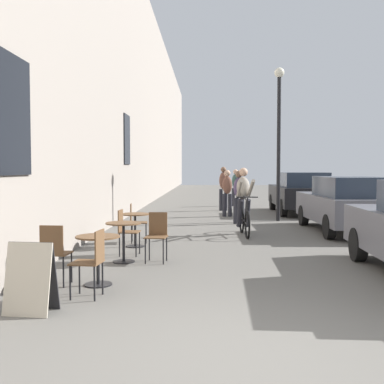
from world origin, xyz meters
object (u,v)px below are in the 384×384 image
object	(u,v)px
parked_car_third	(300,192)
pedestrian_mid	(227,190)
cafe_table_far	(135,223)
pedestrian_near	(239,194)
cafe_chair_near_toward_street	(92,258)
parked_car_second	(346,203)
cafe_chair_far_toward_street	(136,220)
cafe_chair_near_toward_wall	(55,250)
cyclist_on_bicycle	(244,203)
cafe_table_near	(98,249)
cafe_table_mid	(124,233)
pedestrian_furthest	(236,185)
pedestrian_far	(223,186)
cafe_chair_mid_toward_street	(157,233)
sandwich_board_sign	(31,278)
cafe_chair_mid_toward_wall	(126,229)
street_lamp	(279,124)

from	to	relation	value
parked_car_third	pedestrian_mid	bearing A→B (deg)	-156.95
cafe_table_far	pedestrian_near	xyz separation A→B (m)	(2.53, 4.29, 0.40)
cafe_chair_near_toward_street	parked_car_second	world-z (taller)	parked_car_second
parked_car_second	cafe_chair_far_toward_street	bearing A→B (deg)	-160.44
cafe_chair_near_toward_wall	cyclist_on_bicycle	xyz separation A→B (m)	(3.13, 5.32, 0.29)
cafe_table_near	cafe_chair_near_toward_wall	size ratio (longest dim) A/B	0.81
cafe_chair_near_toward_street	cyclist_on_bicycle	distance (m)	6.39
cafe_table_near	cafe_chair_near_toward_wall	world-z (taller)	cafe_chair_near_toward_wall
cafe_chair_near_toward_street	cafe_table_far	distance (m)	4.00
cafe_chair_near_toward_wall	cafe_table_mid	size ratio (longest dim) A/B	1.24
cafe_table_near	pedestrian_furthest	world-z (taller)	pedestrian_furthest
pedestrian_mid	parked_car_third	bearing A→B (deg)	23.05
cafe_chair_near_toward_street	pedestrian_far	world-z (taller)	pedestrian_far
cafe_chair_mid_toward_street	cafe_table_far	distance (m)	1.72
cyclist_on_bicycle	parked_car_second	bearing A→B (deg)	11.46
cafe_chair_near_toward_wall	parked_car_second	bearing A→B (deg)	44.99
pedestrian_mid	cafe_table_near	bearing A→B (deg)	-103.20
cafe_table_far	cafe_chair_far_toward_street	distance (m)	0.57
cafe_chair_far_toward_street	cafe_table_mid	bearing A→B (deg)	-86.89
pedestrian_near	cafe_chair_near_toward_street	bearing A→B (deg)	-106.70
pedestrian_far	parked_car_second	size ratio (longest dim) A/B	0.42
pedestrian_far	pedestrian_furthest	xyz separation A→B (m)	(0.63, 2.34, -0.06)
pedestrian_furthest	parked_car_third	bearing A→B (deg)	-57.41
cafe_table_near	cafe_table_mid	size ratio (longest dim) A/B	1.00
cafe_table_near	cafe_table_mid	distance (m)	1.67
pedestrian_mid	cafe_chair_mid_toward_street	bearing A→B (deg)	-101.42
cafe_table_far	cafe_chair_far_toward_street	world-z (taller)	cafe_chair_far_toward_street
sandwich_board_sign	cafe_chair_near_toward_wall	bearing A→B (deg)	95.88
pedestrian_furthest	cafe_chair_mid_toward_street	bearing A→B (deg)	-99.87
cafe_table_near	sandwich_board_sign	distance (m)	1.40
pedestrian_far	cafe_chair_near_toward_street	bearing A→B (deg)	-99.66
cafe_chair_near_toward_wall	cafe_chair_mid_toward_wall	xyz separation A→B (m)	(0.61, 2.42, 0.00)
cafe_chair_near_toward_wall	cafe_table_far	xyz separation A→B (m)	(0.64, 3.42, 0.00)
pedestrian_furthest	pedestrian_mid	bearing A→B (deg)	-97.15
cafe_chair_near_toward_street	pedestrian_mid	world-z (taller)	pedestrian_mid
cafe_chair_near_toward_street	cafe_chair_near_toward_wall	size ratio (longest dim) A/B	1.00
cafe_chair_mid_toward_wall	pedestrian_far	xyz separation A→B (m)	(2.25, 9.79, 0.48)
cafe_chair_near_toward_wall	cafe_table_mid	xyz separation A→B (m)	(0.68, 1.75, 0.00)
cafe_table_mid	pedestrian_far	world-z (taller)	pedestrian_far
pedestrian_near	pedestrian_furthest	size ratio (longest dim) A/B	0.98
cafe_chair_near_toward_street	parked_car_third	size ratio (longest dim) A/B	0.20
pedestrian_far	street_lamp	xyz separation A→B (m)	(1.63, -3.69, 2.11)
parked_car_second	parked_car_third	xyz separation A→B (m)	(-0.17, 5.22, 0.04)
cafe_chair_near_toward_street	cafe_table_near	bearing A→B (deg)	96.61
cafe_table_mid	cafe_chair_near_toward_street	bearing A→B (deg)	-90.00
cafe_chair_far_toward_street	cyclist_on_bicycle	world-z (taller)	cyclist_on_bicycle
pedestrian_mid	pedestrian_far	distance (m)	2.31
cafe_table_far	street_lamp	size ratio (longest dim) A/B	0.15
cafe_chair_near_toward_wall	cyclist_on_bicycle	size ratio (longest dim) A/B	0.51
cafe_table_far	pedestrian_far	world-z (taller)	pedestrian_far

